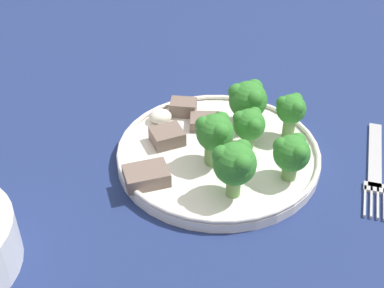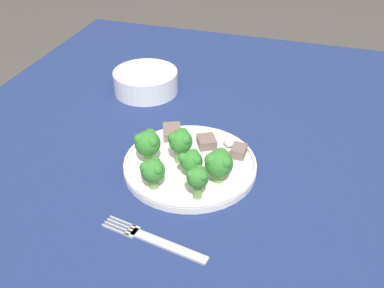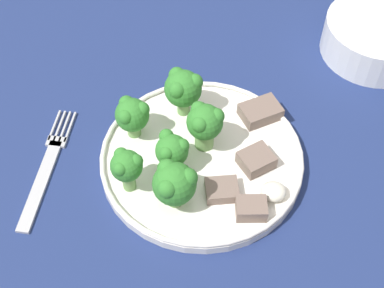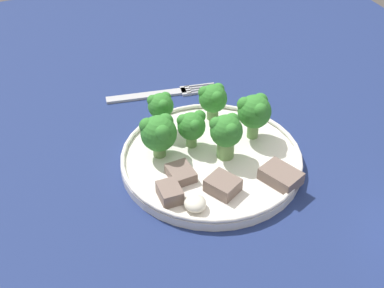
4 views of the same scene
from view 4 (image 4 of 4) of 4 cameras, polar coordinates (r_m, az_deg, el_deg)
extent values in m
cube|color=navy|center=(0.72, 2.33, -3.54)|extent=(1.31, 1.06, 0.03)
cylinder|color=brown|center=(1.53, 8.76, 5.14)|extent=(0.06, 0.06, 0.68)
cylinder|color=white|center=(0.71, 2.14, -1.80)|extent=(0.24, 0.24, 0.01)
torus|color=white|center=(0.70, 2.16, -1.24)|extent=(0.24, 0.24, 0.01)
cube|color=#B2B2B7|center=(0.85, -4.89, 5.17)|extent=(0.04, 0.13, 0.00)
cube|color=#B2B2B7|center=(0.85, -0.68, 5.70)|extent=(0.03, 0.02, 0.00)
cube|color=#B2B2B7|center=(0.85, 1.09, 5.53)|extent=(0.01, 0.05, 0.00)
cube|color=#B2B2B7|center=(0.86, 0.98, 5.77)|extent=(0.01, 0.05, 0.00)
cube|color=#B2B2B7|center=(0.86, 0.88, 6.01)|extent=(0.01, 0.05, 0.00)
cube|color=#B2B2B7|center=(0.87, 0.77, 6.24)|extent=(0.01, 0.05, 0.00)
cylinder|color=#709E56|center=(0.72, -0.06, 0.47)|extent=(0.01, 0.01, 0.02)
sphere|color=#337F2D|center=(0.71, -0.06, 1.91)|extent=(0.04, 0.04, 0.04)
sphere|color=#337F2D|center=(0.69, 0.30, 1.96)|extent=(0.02, 0.02, 0.02)
sphere|color=#337F2D|center=(0.71, 0.49, 2.90)|extent=(0.02, 0.02, 0.02)
sphere|color=#337F2D|center=(0.70, -0.97, 2.53)|extent=(0.02, 0.02, 0.02)
cylinder|color=#709E56|center=(0.71, -3.49, -0.54)|extent=(0.02, 0.02, 0.02)
sphere|color=#337F2D|center=(0.69, -3.57, 1.14)|extent=(0.05, 0.05, 0.05)
sphere|color=#337F2D|center=(0.67, -3.19, 1.19)|extent=(0.02, 0.02, 0.02)
sphere|color=#337F2D|center=(0.69, -2.85, 2.42)|extent=(0.02, 0.02, 0.02)
sphere|color=#337F2D|center=(0.69, -4.79, 1.94)|extent=(0.02, 0.02, 0.02)
cylinder|color=#709E56|center=(0.75, -3.28, 2.41)|extent=(0.01, 0.01, 0.03)
sphere|color=#337F2D|center=(0.73, -3.35, 4.08)|extent=(0.04, 0.04, 0.04)
sphere|color=#337F2D|center=(0.72, -3.08, 4.16)|extent=(0.02, 0.02, 0.02)
sphere|color=#337F2D|center=(0.73, -2.85, 4.97)|extent=(0.02, 0.02, 0.02)
sphere|color=#337F2D|center=(0.73, -4.21, 4.65)|extent=(0.02, 0.02, 0.02)
cylinder|color=#709E56|center=(0.70, 3.59, -0.42)|extent=(0.02, 0.02, 0.03)
sphere|color=#337F2D|center=(0.68, 3.69, 1.41)|extent=(0.04, 0.04, 0.04)
sphere|color=#337F2D|center=(0.67, 4.19, 1.45)|extent=(0.02, 0.02, 0.02)
sphere|color=#337F2D|center=(0.69, 4.31, 2.56)|extent=(0.02, 0.02, 0.02)
sphere|color=#337F2D|center=(0.68, 2.64, 2.13)|extent=(0.02, 0.02, 0.02)
cylinder|color=#709E56|center=(0.74, 6.51, 1.62)|extent=(0.02, 0.02, 0.03)
sphere|color=#337F2D|center=(0.72, 6.67, 3.46)|extent=(0.05, 0.05, 0.05)
sphere|color=#337F2D|center=(0.71, 7.25, 3.55)|extent=(0.02, 0.02, 0.02)
sphere|color=#337F2D|center=(0.73, 7.30, 4.62)|extent=(0.02, 0.02, 0.02)
sphere|color=#337F2D|center=(0.72, 5.63, 4.22)|extent=(0.02, 0.02, 0.02)
cylinder|color=#709E56|center=(0.77, 2.21, 3.38)|extent=(0.02, 0.02, 0.02)
sphere|color=#337F2D|center=(0.76, 2.26, 4.88)|extent=(0.04, 0.04, 0.04)
sphere|color=#337F2D|center=(0.74, 2.66, 4.98)|extent=(0.02, 0.02, 0.02)
sphere|color=#337F2D|center=(0.76, 2.80, 5.85)|extent=(0.02, 0.02, 0.02)
sphere|color=#337F2D|center=(0.75, 1.35, 5.52)|extent=(0.02, 0.02, 0.02)
cube|color=#756056|center=(0.65, 3.30, -4.40)|extent=(0.05, 0.05, 0.02)
cube|color=#756056|center=(0.67, 9.46, -3.40)|extent=(0.06, 0.05, 0.02)
cube|color=#756056|center=(0.67, -1.20, -3.13)|extent=(0.04, 0.03, 0.01)
cube|color=#756056|center=(0.64, -2.40, -5.21)|extent=(0.03, 0.03, 0.02)
ellipsoid|color=silver|center=(0.63, 0.32, -6.32)|extent=(0.03, 0.03, 0.02)
camera|label=1|loc=(0.89, 37.39, 27.91)|focal=50.00mm
camera|label=2|loc=(1.10, -26.56, 37.37)|focal=42.00mm
camera|label=3|loc=(0.53, -48.16, 34.57)|focal=50.00mm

